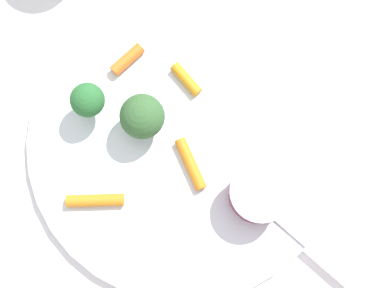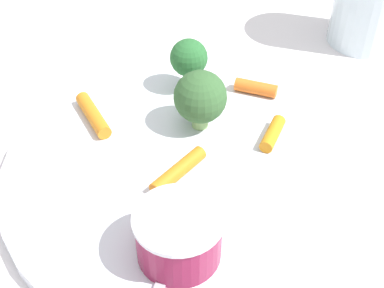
% 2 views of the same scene
% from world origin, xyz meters
% --- Properties ---
extents(ground_plane, '(2.40, 2.40, 0.00)m').
position_xyz_m(ground_plane, '(0.00, 0.00, 0.00)').
color(ground_plane, white).
extents(plate, '(0.31, 0.31, 0.01)m').
position_xyz_m(plate, '(0.00, 0.00, 0.01)').
color(plate, white).
rests_on(plate, ground_plane).
extents(sauce_cup, '(0.06, 0.06, 0.04)m').
position_xyz_m(sauce_cup, '(-0.07, -0.06, 0.03)').
color(sauce_cup, maroon).
rests_on(sauce_cup, plate).
extents(broccoli_floret_0, '(0.04, 0.04, 0.05)m').
position_xyz_m(broccoli_floret_0, '(0.02, 0.04, 0.04)').
color(broccoli_floret_0, '#89B66A').
rests_on(broccoli_floret_0, plate).
extents(broccoli_floret_1, '(0.03, 0.03, 0.05)m').
position_xyz_m(broccoli_floret_1, '(0.05, 0.08, 0.04)').
color(broccoli_floret_1, '#84B162').
rests_on(broccoli_floret_1, plate).
extents(carrot_stick_0, '(0.04, 0.03, 0.01)m').
position_xyz_m(carrot_stick_0, '(0.06, -0.01, 0.02)').
color(carrot_stick_0, orange).
rests_on(carrot_stick_0, plate).
extents(carrot_stick_1, '(0.03, 0.04, 0.01)m').
position_xyz_m(carrot_stick_1, '(0.09, 0.04, 0.02)').
color(carrot_stick_1, orange).
rests_on(carrot_stick_1, plate).
extents(carrot_stick_2, '(0.02, 0.06, 0.01)m').
position_xyz_m(carrot_stick_2, '(-0.04, 0.10, 0.02)').
color(carrot_stick_2, orange).
rests_on(carrot_stick_2, plate).
extents(carrot_stick_3, '(0.05, 0.02, 0.01)m').
position_xyz_m(carrot_stick_3, '(-0.03, -0.00, 0.02)').
color(carrot_stick_3, orange).
rests_on(carrot_stick_3, plate).
extents(fork, '(0.15, 0.11, 0.00)m').
position_xyz_m(fork, '(-0.14, -0.10, 0.01)').
color(fork, '#C1B0BF').
rests_on(fork, plate).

